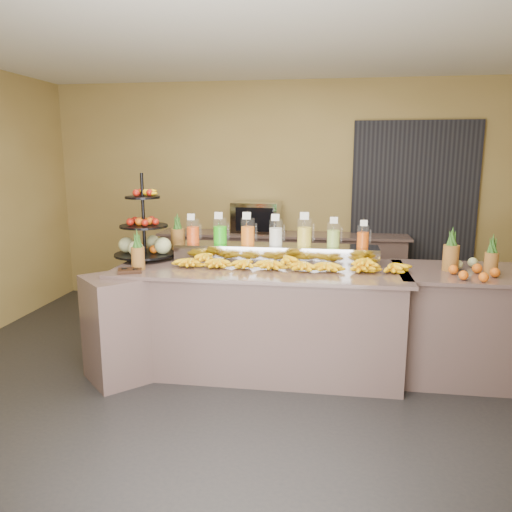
% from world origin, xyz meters
% --- Properties ---
extents(ground, '(6.00, 6.00, 0.00)m').
position_xyz_m(ground, '(0.00, 0.00, 0.00)').
color(ground, black).
rests_on(ground, ground).
extents(room_envelope, '(6.04, 5.02, 2.82)m').
position_xyz_m(room_envelope, '(0.19, 0.79, 1.88)').
color(room_envelope, olive).
rests_on(room_envelope, ground).
extents(buffet_counter, '(2.75, 1.25, 0.93)m').
position_xyz_m(buffet_counter, '(-0.12, 0.26, 0.47)').
color(buffet_counter, gray).
rests_on(buffet_counter, ground).
extents(right_counter, '(1.08, 0.88, 0.93)m').
position_xyz_m(right_counter, '(1.70, 0.40, 0.47)').
color(right_counter, gray).
rests_on(right_counter, ground).
extents(back_ledge, '(3.10, 0.55, 0.93)m').
position_xyz_m(back_ledge, '(0.00, 2.25, 0.47)').
color(back_ledge, gray).
rests_on(back_ledge, ground).
extents(pitcher_tray, '(1.85, 0.30, 0.15)m').
position_xyz_m(pitcher_tray, '(0.10, 0.58, 1.01)').
color(pitcher_tray, gray).
rests_on(pitcher_tray, buffet_counter).
extents(juice_pitcher_orange_a, '(0.12, 0.12, 0.29)m').
position_xyz_m(juice_pitcher_orange_a, '(-0.68, 0.58, 1.18)').
color(juice_pitcher_orange_a, silver).
rests_on(juice_pitcher_orange_a, pitcher_tray).
extents(juice_pitcher_green, '(0.13, 0.13, 0.31)m').
position_xyz_m(juice_pitcher_green, '(-0.42, 0.58, 1.18)').
color(juice_pitcher_green, silver).
rests_on(juice_pitcher_green, pitcher_tray).
extents(juice_pitcher_orange_b, '(0.13, 0.13, 0.31)m').
position_xyz_m(juice_pitcher_orange_b, '(-0.16, 0.58, 1.19)').
color(juice_pitcher_orange_b, silver).
rests_on(juice_pitcher_orange_b, pitcher_tray).
extents(juice_pitcher_milk, '(0.12, 0.13, 0.30)m').
position_xyz_m(juice_pitcher_milk, '(0.10, 0.58, 1.18)').
color(juice_pitcher_milk, silver).
rests_on(juice_pitcher_milk, pitcher_tray).
extents(juice_pitcher_lemon, '(0.13, 0.14, 0.32)m').
position_xyz_m(juice_pitcher_lemon, '(0.36, 0.58, 1.19)').
color(juice_pitcher_lemon, silver).
rests_on(juice_pitcher_lemon, pitcher_tray).
extents(juice_pitcher_lime, '(0.12, 0.12, 0.28)m').
position_xyz_m(juice_pitcher_lime, '(0.62, 0.58, 1.18)').
color(juice_pitcher_lime, silver).
rests_on(juice_pitcher_lime, pitcher_tray).
extents(juice_pitcher_orange_c, '(0.11, 0.11, 0.26)m').
position_xyz_m(juice_pitcher_orange_c, '(0.88, 0.58, 1.17)').
color(juice_pitcher_orange_c, silver).
rests_on(juice_pitcher_orange_c, pitcher_tray).
extents(banana_heap, '(1.95, 0.18, 0.16)m').
position_xyz_m(banana_heap, '(0.23, 0.27, 0.99)').
color(banana_heap, '#FFBA0C').
rests_on(banana_heap, buffet_counter).
extents(fruit_stand, '(0.59, 0.59, 0.80)m').
position_xyz_m(fruit_stand, '(-1.09, 0.49, 1.14)').
color(fruit_stand, black).
rests_on(fruit_stand, buffet_counter).
extents(condiment_caddy, '(0.23, 0.20, 0.03)m').
position_xyz_m(condiment_caddy, '(-1.05, -0.06, 0.94)').
color(condiment_caddy, black).
rests_on(condiment_caddy, buffet_counter).
extents(pineapple_left_a, '(0.11, 0.11, 0.35)m').
position_xyz_m(pineapple_left_a, '(-1.02, 0.06, 1.06)').
color(pineapple_left_a, brown).
rests_on(pineapple_left_a, buffet_counter).
extents(pineapple_left_b, '(0.14, 0.14, 0.41)m').
position_xyz_m(pineapple_left_b, '(-0.88, 0.76, 1.08)').
color(pineapple_left_b, brown).
rests_on(pineapple_left_b, buffet_counter).
extents(right_fruit_pile, '(0.41, 0.39, 0.22)m').
position_xyz_m(right_fruit_pile, '(1.73, 0.28, 1.00)').
color(right_fruit_pile, brown).
rests_on(right_fruit_pile, right_counter).
extents(oven_warmer, '(0.61, 0.45, 0.39)m').
position_xyz_m(oven_warmer, '(-0.32, 2.25, 1.12)').
color(oven_warmer, gray).
rests_on(oven_warmer, back_ledge).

